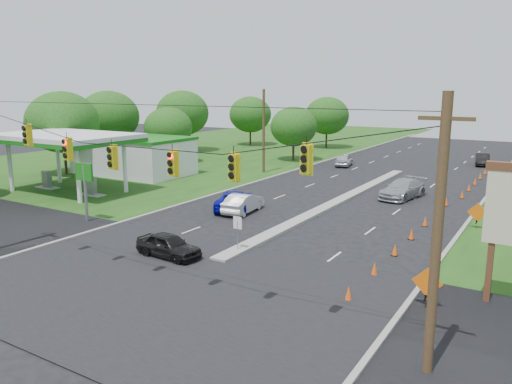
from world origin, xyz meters
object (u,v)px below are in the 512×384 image
Objects in this scene: blue_pickup at (235,200)px; black_sedan at (169,245)px; white_sedan at (243,203)px; gas_station at (123,152)px.

black_sedan is at bearing 81.57° from blue_pickup.
blue_pickup is at bearing -30.81° from white_sedan.
gas_station is at bearing -42.25° from blue_pickup.
gas_station is 3.77× the size of blue_pickup.
white_sedan is at bearing 13.98° from black_sedan.
white_sedan is at bearing -18.62° from gas_station.
black_sedan is 0.75× the size of blue_pickup.
blue_pickup is at bearing -18.28° from gas_station.
black_sedan is (20.92, -16.96, -1.91)m from gas_station.
gas_station is 18.88m from blue_pickup.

